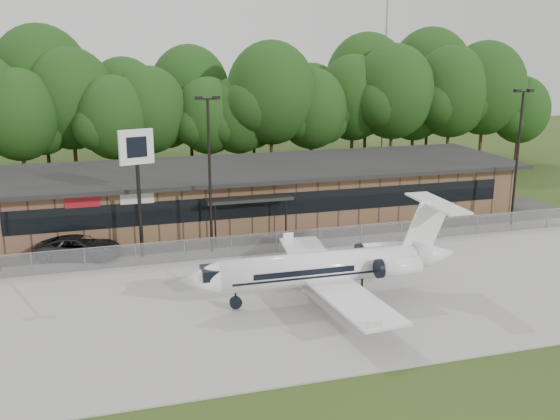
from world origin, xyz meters
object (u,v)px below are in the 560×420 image
object	(u,v)px
business_jet	(329,268)
suv	(79,248)
pole_sign	(137,161)
terminal	(257,191)

from	to	relation	value
business_jet	suv	xyz separation A→B (m)	(-12.96, 10.84, -1.11)
suv	pole_sign	world-z (taller)	pole_sign
business_jet	terminal	bearing A→B (deg)	89.49
suv	pole_sign	size ratio (longest dim) A/B	0.65
terminal	pole_sign	distance (m)	12.58
suv	terminal	bearing A→B (deg)	-48.46
business_jet	pole_sign	world-z (taller)	pole_sign
terminal	pole_sign	bearing A→B (deg)	-143.00
business_jet	pole_sign	bearing A→B (deg)	133.08
terminal	suv	world-z (taller)	terminal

